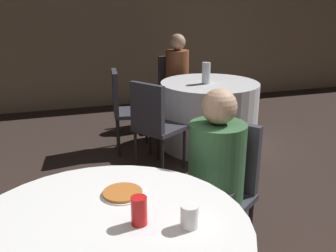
{
  "coord_description": "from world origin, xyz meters",
  "views": [
    {
      "loc": [
        -0.23,
        -1.36,
        1.61
      ],
      "look_at": [
        0.47,
        0.81,
        0.84
      ],
      "focal_mm": 40.0,
      "sensor_mm": 36.0,
      "label": 1
    }
  ],
  "objects": [
    {
      "name": "soda_can_red",
      "position": [
        0.06,
        -0.07,
        0.8
      ],
      "size": [
        0.07,
        0.07,
        0.12
      ],
      "color": "red",
      "rests_on": "table_near"
    },
    {
      "name": "person_green_jacket",
      "position": [
        0.61,
        0.45,
        0.58
      ],
      "size": [
        0.48,
        0.46,
        1.14
      ],
      "rotation": [
        0.0,
        0.0,
        -4.08
      ],
      "color": "#282828",
      "rests_on": "ground_plane"
    },
    {
      "name": "chair_near_northeast",
      "position": [
        0.74,
        0.55,
        0.54
      ],
      "size": [
        0.56,
        0.56,
        0.9
      ],
      "rotation": [
        0.0,
        0.0,
        -4.08
      ],
      "color": "#383842",
      "rests_on": "ground_plane"
    },
    {
      "name": "person_floral_shirt",
      "position": [
        1.39,
        3.19,
        0.6
      ],
      "size": [
        0.32,
        0.49,
        1.21
      ],
      "rotation": [
        0.0,
        0.0,
        -3.05
      ],
      "color": "#282828",
      "rests_on": "ground_plane"
    },
    {
      "name": "chair_far_north",
      "position": [
        1.38,
        3.36,
        0.54
      ],
      "size": [
        0.44,
        0.44,
        0.9
      ],
      "rotation": [
        0.0,
        0.0,
        -3.05
      ],
      "color": "#383842",
      "rests_on": "ground_plane"
    },
    {
      "name": "chair_far_southwest",
      "position": [
        0.67,
        1.87,
        0.54
      ],
      "size": [
        0.55,
        0.55,
        0.9
      ],
      "rotation": [
        0.0,
        0.0,
        -0.99
      ],
      "color": "#383842",
      "rests_on": "ground_plane"
    },
    {
      "name": "cup_near",
      "position": [
        0.25,
        -0.15,
        0.79
      ],
      "size": [
        0.07,
        0.07,
        0.1
      ],
      "color": "white",
      "rests_on": "table_near"
    },
    {
      "name": "chair_far_west",
      "position": [
        0.52,
        2.53,
        0.54
      ],
      "size": [
        0.45,
        0.45,
        0.9
      ],
      "rotation": [
        0.0,
        0.0,
        -1.71
      ],
      "color": "#383842",
      "rests_on": "ground_plane"
    },
    {
      "name": "table_far",
      "position": [
        1.47,
        2.4,
        0.37
      ],
      "size": [
        1.1,
        1.1,
        0.74
      ],
      "color": "silver",
      "rests_on": "ground_plane"
    },
    {
      "name": "wall_back",
      "position": [
        0.0,
        4.52,
        1.4
      ],
      "size": [
        16.0,
        0.06,
        2.8
      ],
      "color": "gray",
      "rests_on": "ground_plane"
    },
    {
      "name": "pizza_plate_near",
      "position": [
        0.04,
        0.19,
        0.75
      ],
      "size": [
        0.2,
        0.2,
        0.02
      ],
      "color": "white",
      "rests_on": "table_near"
    },
    {
      "name": "bottle_far",
      "position": [
        1.4,
        2.36,
        0.86
      ],
      "size": [
        0.09,
        0.09,
        0.23
      ],
      "color": "silver",
      "rests_on": "table_far"
    }
  ]
}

